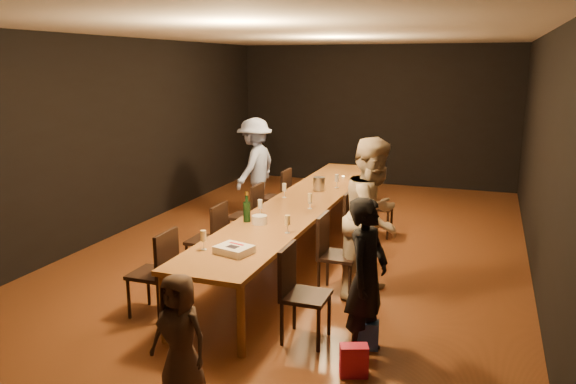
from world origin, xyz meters
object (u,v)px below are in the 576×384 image
(chair_left_1, at_px, (206,240))
(woman_birthday, at_px, (367,277))
(woman_tan, at_px, (373,218))
(man_blue, at_px, (255,167))
(table, at_px, (301,204))
(chair_left_3, at_px, (275,197))
(ice_bucket, at_px, (319,184))
(chair_right_0, at_px, (306,295))
(child, at_px, (180,336))
(birthday_cake, at_px, (234,250))
(chair_left_2, at_px, (246,215))
(chair_left_0, at_px, (152,273))
(champagne_bottle, at_px, (247,207))
(chair_right_3, at_px, (379,206))
(chair_right_2, at_px, (361,227))
(chair_right_1, at_px, (339,255))
(plate_stack, at_px, (259,220))

(chair_left_1, distance_m, woman_birthday, 2.61)
(woman_tan, relative_size, man_blue, 1.08)
(man_blue, bearing_deg, table, 44.45)
(chair_left_3, xyz_separation_m, ice_bucket, (0.88, -0.46, 0.38))
(chair_right_0, distance_m, child, 1.37)
(table, distance_m, birthday_cake, 2.30)
(chair_right_0, distance_m, woman_tan, 1.43)
(chair_left_2, distance_m, woman_birthday, 3.35)
(chair_left_0, xyz_separation_m, champagne_bottle, (0.56, 1.20, 0.47))
(chair_left_1, height_order, woman_tan, woman_tan)
(chair_right_3, relative_size, chair_left_2, 1.00)
(woman_tan, bearing_deg, chair_left_1, 108.72)
(chair_right_2, bearing_deg, chair_left_1, -54.78)
(chair_right_2, height_order, chair_left_2, same)
(chair_right_1, xyz_separation_m, child, (-0.66, -2.40, 0.05))
(table, height_order, woman_birthday, woman_birthday)
(champagne_bottle, bearing_deg, ice_bucket, 80.72)
(chair_right_1, xyz_separation_m, champagne_bottle, (-1.14, 0.00, 0.47))
(chair_left_1, xyz_separation_m, chair_left_2, (0.00, 1.20, 0.00))
(birthday_cake, bearing_deg, plate_stack, 113.13)
(chair_right_2, bearing_deg, chair_left_2, -90.00)
(child, height_order, ice_bucket, child)
(table, height_order, chair_right_2, chair_right_2)
(ice_bucket, bearing_deg, table, -92.05)
(table, relative_size, chair_right_2, 6.45)
(table, bearing_deg, chair_left_0, -109.50)
(ice_bucket, bearing_deg, chair_right_0, -75.33)
(woman_birthday, height_order, birthday_cake, woman_birthday)
(table, height_order, chair_left_0, chair_left_0)
(ice_bucket, bearing_deg, chair_left_1, -114.27)
(chair_right_0, xyz_separation_m, champagne_bottle, (-1.14, 1.20, 0.47))
(chair_left_2, height_order, ice_bucket, ice_bucket)
(plate_stack, bearing_deg, chair_left_2, 120.89)
(woman_tan, xyz_separation_m, child, (-1.02, -2.51, -0.40))
(champagne_bottle, relative_size, ice_bucket, 1.88)
(chair_right_0, xyz_separation_m, plate_stack, (-0.96, 1.17, 0.34))
(chair_right_3, relative_size, ice_bucket, 4.73)
(chair_right_3, bearing_deg, champagne_bottle, -25.46)
(chair_left_0, bearing_deg, woman_tan, -57.65)
(chair_right_2, xyz_separation_m, chair_right_3, (0.00, 1.20, 0.00))
(chair_left_3, distance_m, birthday_cake, 3.62)
(table, distance_m, woman_birthday, 2.82)
(woman_birthday, relative_size, child, 1.43)
(child, bearing_deg, woman_tan, 73.93)
(chair_right_2, distance_m, child, 3.66)
(chair_right_3, distance_m, plate_stack, 2.64)
(man_blue, height_order, birthday_cake, man_blue)
(chair_right_0, height_order, woman_birthday, woman_birthday)
(chair_left_1, relative_size, man_blue, 0.55)
(man_blue, bearing_deg, champagne_bottle, 26.11)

